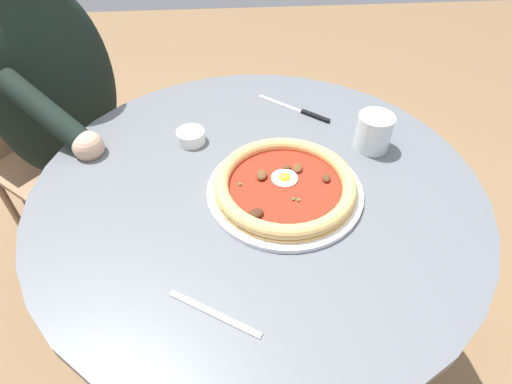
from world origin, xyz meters
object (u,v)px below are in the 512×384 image
object	(u,v)px
steak_knife	(304,112)
cafe_chair_diner	(46,129)
diner_person	(76,146)
fork_utensil	(214,314)
water_glass	(373,134)
dining_table	(258,243)
ramekin_capers	(191,136)
pizza_on_plate	(285,186)

from	to	relation	value
steak_knife	cafe_chair_diner	bearing A→B (deg)	71.59
diner_person	steak_knife	bearing A→B (deg)	-103.99
fork_utensil	diner_person	xyz separation A→B (m)	(0.72, 0.44, -0.20)
water_glass	fork_utensil	bearing A→B (deg)	138.05
dining_table	fork_utensil	bearing A→B (deg)	162.66
steak_knife	cafe_chair_diner	distance (m)	0.85
dining_table	diner_person	size ratio (longest dim) A/B	0.78
dining_table	water_glass	xyz separation A→B (m)	(0.11, -0.27, 0.23)
diner_person	cafe_chair_diner	world-z (taller)	diner_person
ramekin_capers	diner_person	distance (m)	0.51
steak_knife	fork_utensil	xyz separation A→B (m)	(-0.55, 0.23, -0.00)
pizza_on_plate	cafe_chair_diner	bearing A→B (deg)	51.87
dining_table	pizza_on_plate	size ratio (longest dim) A/B	2.96
diner_person	cafe_chair_diner	bearing A→B (deg)	50.55
steak_knife	fork_utensil	distance (m)	0.60
dining_table	fork_utensil	xyz separation A→B (m)	(-0.29, 0.09, 0.19)
water_glass	dining_table	bearing A→B (deg)	111.76
steak_knife	pizza_on_plate	bearing A→B (deg)	163.49
water_glass	ramekin_capers	xyz separation A→B (m)	(0.05, 0.41, -0.02)
water_glass	cafe_chair_diner	bearing A→B (deg)	65.80
diner_person	cafe_chair_diner	distance (m)	0.15
dining_table	water_glass	world-z (taller)	water_glass
water_glass	cafe_chair_diner	world-z (taller)	cafe_chair_diner
water_glass	steak_knife	xyz separation A→B (m)	(0.15, 0.13, -0.03)
dining_table	water_glass	size ratio (longest dim) A/B	11.31
water_glass	fork_utensil	xyz separation A→B (m)	(-0.40, 0.36, -0.03)
water_glass	diner_person	bearing A→B (deg)	68.38
steak_knife	diner_person	world-z (taller)	diner_person
pizza_on_plate	dining_table	bearing A→B (deg)	61.40
ramekin_capers	cafe_chair_diner	bearing A→B (deg)	54.26
cafe_chair_diner	dining_table	bearing A→B (deg)	-128.82
steak_knife	ramekin_capers	bearing A→B (deg)	109.53
ramekin_capers	fork_utensil	world-z (taller)	ramekin_capers
pizza_on_plate	fork_utensil	size ratio (longest dim) A/B	2.16
steak_knife	fork_utensil	bearing A→B (deg)	157.44
pizza_on_plate	diner_person	distance (m)	0.77
ramekin_capers	cafe_chair_diner	distance (m)	0.65
dining_table	cafe_chair_diner	size ratio (longest dim) A/B	1.04
pizza_on_plate	water_glass	world-z (taller)	water_glass
cafe_chair_diner	ramekin_capers	bearing A→B (deg)	-125.74
dining_table	pizza_on_plate	distance (m)	0.22
dining_table	pizza_on_plate	xyz separation A→B (m)	(-0.03, -0.05, 0.21)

